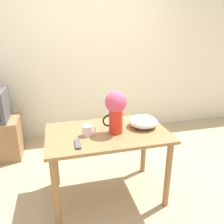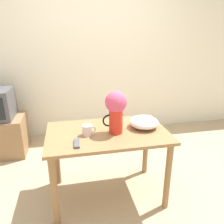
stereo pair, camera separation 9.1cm
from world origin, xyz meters
The scene contains 8 objects.
ground_plane centered at (0.00, 0.00, 0.00)m, with size 12.00×12.00×0.00m, color tan.
wall_back centered at (0.00, 1.64, 1.30)m, with size 8.00×0.05×2.60m.
table centered at (-0.11, -0.03, 0.61)m, with size 1.16×0.72×0.74m.
flower_vase centered at (-0.04, -0.07, 0.98)m, with size 0.23×0.20×0.41m.
coffee_mug centered at (-0.31, -0.07, 0.78)m, with size 0.13×0.09×0.10m.
white_bowl centered at (0.27, -0.01, 0.79)m, with size 0.29×0.29×0.12m.
remote_control centered at (-0.41, -0.24, 0.75)m, with size 0.05×0.16×0.02m.
tv_stand centered at (-1.44, 1.12, 0.27)m, with size 0.69×0.54×0.54m.
Camera 2 is at (-0.46, -1.92, 1.63)m, focal length 35.00 mm.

